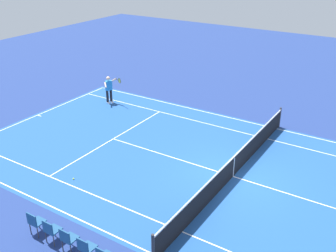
{
  "coord_description": "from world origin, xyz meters",
  "views": [
    {
      "loc": [
        -5.3,
        13.24,
        8.79
      ],
      "look_at": [
        3.89,
        -1.1,
        0.9
      ],
      "focal_mm": 42.4,
      "sensor_mm": 36.0,
      "label": 1
    }
  ],
  "objects": [
    {
      "name": "spectator_chair_2",
      "position": [
        1.75,
        6.81,
        0.52
      ],
      "size": [
        0.44,
        0.44,
        0.88
      ],
      "color": "#38383D",
      "rests_on": "ground_plane"
    },
    {
      "name": "spectator_chair_4",
      "position": [
        3.24,
        6.81,
        0.52
      ],
      "size": [
        0.44,
        0.44,
        0.88
      ],
      "color": "#38383D",
      "rests_on": "ground_plane"
    },
    {
      "name": "tennis_player_near",
      "position": [
        9.7,
        -3.66,
        0.93
      ],
      "size": [
        1.18,
        0.75,
        1.7
      ],
      "color": "black",
      "rests_on": "ground_plane"
    },
    {
      "name": "tennis_net",
      "position": [
        0.0,
        0.0,
        0.49
      ],
      "size": [
        0.1,
        11.7,
        1.08
      ],
      "color": "#2D2D33",
      "rests_on": "ground_plane"
    },
    {
      "name": "tennis_ball",
      "position": [
        5.38,
        3.73,
        0.03
      ],
      "size": [
        0.07,
        0.07,
        0.07
      ],
      "primitive_type": "sphere",
      "color": "#CCE01E",
      "rests_on": "ground_plane"
    },
    {
      "name": "court_slab",
      "position": [
        0.0,
        0.0,
        0.0
      ],
      "size": [
        24.2,
        11.4,
        0.0
      ],
      "primitive_type": "cube",
      "color": "#1E4C93",
      "rests_on": "ground_plane"
    },
    {
      "name": "spectator_chair_5",
      "position": [
        3.98,
        6.81,
        0.52
      ],
      "size": [
        0.44,
        0.44,
        0.88
      ],
      "color": "#38383D",
      "rests_on": "ground_plane"
    },
    {
      "name": "spectator_chair_3",
      "position": [
        2.49,
        6.81,
        0.52
      ],
      "size": [
        0.44,
        0.44,
        0.88
      ],
      "color": "#38383D",
      "rests_on": "ground_plane"
    },
    {
      "name": "court_line_markings",
      "position": [
        0.0,
        0.0,
        0.0
      ],
      "size": [
        23.85,
        11.05,
        0.01
      ],
      "color": "white",
      "rests_on": "ground_plane"
    },
    {
      "name": "ground_plane",
      "position": [
        0.0,
        0.0,
        0.0
      ],
      "size": [
        60.0,
        60.0,
        0.0
      ],
      "primitive_type": "plane",
      "color": "navy"
    }
  ]
}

